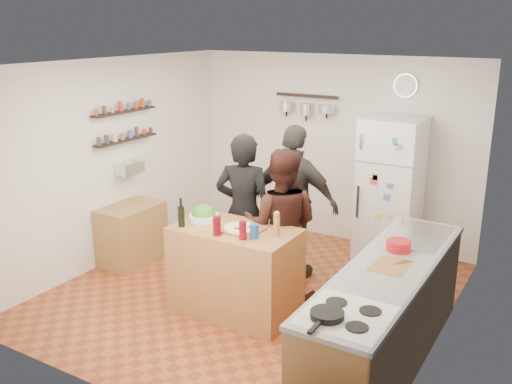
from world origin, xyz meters
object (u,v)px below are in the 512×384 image
Objects in this scene: skillet at (327,315)px; salad_bowl at (204,217)px; fridge at (390,190)px; side_table at (132,234)px; wine_bottle at (181,216)px; wall_clock at (406,85)px; salt_canister at (254,231)px; person_center at (280,226)px; counter_run at (386,317)px; prep_island at (235,270)px; person_left at (244,212)px; pepper_mill at (277,226)px; red_bowl at (398,246)px; person_back at (294,204)px.

salad_bowl is at bearing 147.65° from skillet.
fridge reaches higher than side_table.
wall_clock is at bearing 62.97° from wine_bottle.
salad_bowl is 0.38× the size of side_table.
salt_canister is at bearing 7.13° from wine_bottle.
wall_clock reaches higher than person_center.
salt_canister is 0.05× the size of counter_run.
skillet reaches higher than side_table.
prep_island is 0.75m from person_left.
person_left is at bearing 143.52° from pepper_mill.
skillet is (1.79, -1.76, 0.06)m from person_left.
salad_bowl is 0.87m from pepper_mill.
prep_island reaches higher than counter_run.
salt_canister is 0.64m from person_center.
person_left is 7.32× the size of skillet.
wall_clock reaches higher than fridge.
fridge is at bearing 110.15° from red_bowl.
side_table is at bearing 177.43° from red_bowl.
red_bowl is at bearing -2.57° from side_table.
salt_canister is at bearing -14.21° from side_table.
person_center is 2.11m from side_table.
salad_bowl is 0.17× the size of person_back.
pepper_mill is at bearing 94.13° from person_center.
person_left reaches higher than red_bowl.
red_bowl is at bearing 97.26° from counter_run.
salt_canister is at bearing -13.28° from salad_bowl.
skillet reaches higher than prep_island.
person_back is at bearing 63.46° from wine_bottle.
person_center is at bearing 100.78° from person_back.
red_bowl is at bearing 5.99° from salad_bowl.
pepper_mill reaches higher than side_table.
person_back is at bearing 98.17° from salt_canister.
fridge is 2.25× the size of side_table.
person_left is (0.17, 0.52, -0.06)m from salad_bowl.
prep_island is 0.64m from salad_bowl.
wine_bottle is at bearing -117.03° from wall_clock.
side_table is (-2.69, -2.09, -1.78)m from wall_clock.
person_center is 2.08× the size of side_table.
fridge is (0.64, 1.67, 0.07)m from person_center.
salad_bowl is 0.17× the size of fridge.
prep_island is 3.15m from wall_clock.
salad_bowl is 1.28× the size of skillet.
pepper_mill is 1.65m from skillet.
fridge is 1.29m from wall_clock.
person_back is (0.55, 1.00, -0.03)m from salad_bowl.
counter_run is (1.19, -0.18, -0.56)m from pepper_mill.
person_center is at bearing 155.50° from counter_run.
side_table is at bearing 154.11° from wine_bottle.
wall_clock reaches higher than skillet.
person_center is (0.25, 0.50, 0.38)m from prep_island.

